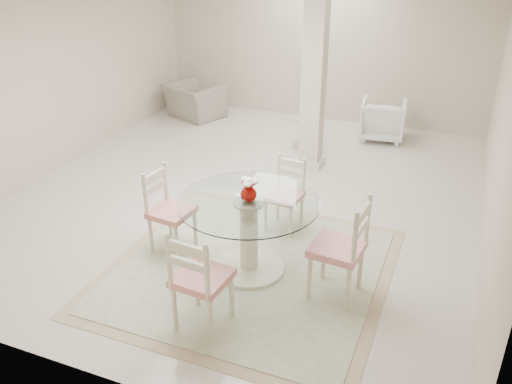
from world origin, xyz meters
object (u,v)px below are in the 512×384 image
at_px(dining_chair_north, 287,189).
at_px(armchair_white, 383,120).
at_px(dining_table, 249,236).
at_px(red_vase, 249,190).
at_px(recliner_taupe, 195,101).
at_px(side_table, 308,134).
at_px(column, 314,78).
at_px(dining_chair_south, 197,274).
at_px(dining_chair_east, 346,242).
at_px(dining_chair_west, 166,204).

xyz_separation_m(dining_chair_north, armchair_white, (0.54, 3.46, -0.19)).
xyz_separation_m(dining_table, red_vase, (0.00, -0.00, 0.54)).
relative_size(red_vase, armchair_white, 0.35).
distance_m(recliner_taupe, side_table, 2.52).
xyz_separation_m(column, red_vase, (0.21, -2.94, -0.39)).
relative_size(recliner_taupe, side_table, 1.99).
bearing_deg(armchair_white, red_vase, 75.83).
bearing_deg(side_table, dining_chair_north, -78.66).
relative_size(dining_chair_south, armchair_white, 1.56).
relative_size(dining_table, dining_chair_east, 1.21).
relative_size(red_vase, dining_chair_south, 0.22).
bearing_deg(dining_chair_north, armchair_white, 87.25).
relative_size(dining_chair_south, side_table, 2.37).
relative_size(column, recliner_taupe, 2.79).
height_order(dining_chair_east, dining_chair_north, dining_chair_east).
relative_size(dining_table, armchair_white, 1.97).
distance_m(column, dining_chair_north, 2.12).
bearing_deg(dining_chair_east, armchair_white, -169.55).
xyz_separation_m(dining_chair_west, recliner_taupe, (-1.88, 4.23, -0.25)).
xyz_separation_m(dining_chair_east, dining_chair_south, (-1.09, -0.96, -0.03)).
bearing_deg(side_table, dining_table, -82.75).
bearing_deg(dining_chair_east, dining_table, -88.50).
relative_size(column, dining_chair_south, 2.34).
relative_size(dining_table, dining_chair_north, 1.46).
xyz_separation_m(red_vase, dining_chair_south, (-0.07, -1.02, -0.36)).
bearing_deg(recliner_taupe, dining_chair_west, 134.73).
xyz_separation_m(dining_chair_west, side_table, (0.55, 3.58, -0.34)).
height_order(recliner_taupe, side_table, recliner_taupe).
bearing_deg(column, side_table, 109.90).
distance_m(dining_chair_north, recliner_taupe, 4.43).
xyz_separation_m(column, dining_chair_west, (-0.81, -2.87, -0.78)).
distance_m(red_vase, recliner_taupe, 5.22).
distance_m(dining_table, dining_chair_east, 1.05).
bearing_deg(side_table, dining_chair_south, -85.11).
bearing_deg(recliner_taupe, dining_chair_east, 152.75).
height_order(dining_chair_west, recliner_taupe, dining_chair_west).
relative_size(column, dining_chair_west, 2.50).
bearing_deg(recliner_taupe, armchair_white, -156.38).
bearing_deg(dining_chair_south, dining_table, -88.68).
distance_m(column, dining_chair_west, 3.09).
height_order(red_vase, dining_chair_west, red_vase).
bearing_deg(recliner_taupe, red_vase, 144.77).
bearing_deg(recliner_taupe, dining_table, 144.77).
xyz_separation_m(column, side_table, (-0.26, 0.71, -1.13)).
distance_m(dining_chair_west, armchair_white, 4.70).
height_order(dining_chair_east, side_table, dining_chair_east).
height_order(armchair_white, side_table, armchair_white).
bearing_deg(column, recliner_taupe, 153.24).
height_order(dining_table, red_vase, red_vase).
xyz_separation_m(dining_chair_east, side_table, (-1.49, 3.71, -0.41)).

